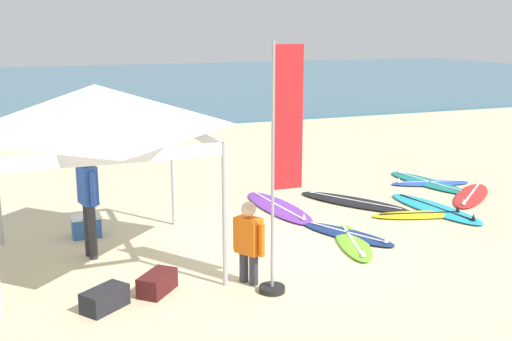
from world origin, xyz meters
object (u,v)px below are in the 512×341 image
surfboard_lime (353,242)px  banner_flag (281,180)px  surfboard_purple (279,207)px  gear_bag_near_tent (157,283)px  person_orange (249,239)px  gear_bag_by_pole (105,299)px  surfboard_cyan (435,208)px  surfboard_red (471,195)px  person_blue (88,197)px  surfboard_navy (348,234)px  surfboard_black (353,202)px  surfboard_yellow (420,215)px  canopy_tent (96,109)px  cooler_box (86,226)px  surfboard_blue (430,183)px  surfboard_teal (427,182)px

surfboard_lime → banner_flag: bearing=-146.0°
surfboard_purple → gear_bag_near_tent: gear_bag_near_tent is taller
person_orange → gear_bag_by_pole: size_ratio=2.00×
surfboard_purple → banner_flag: (-1.55, -3.63, 1.54)m
surfboard_cyan → gear_bag_by_pole: size_ratio=4.15×
surfboard_red → gear_bag_near_tent: bearing=-161.8°
person_blue → person_orange: person_blue is taller
surfboard_navy → surfboard_cyan: 2.51m
gear_bag_by_pole → surfboard_black: bearing=30.0°
gear_bag_near_tent → gear_bag_by_pole: (-0.74, -0.26, 0.00)m
surfboard_navy → surfboard_yellow: same height
canopy_tent → person_blue: (-0.15, 0.33, -1.40)m
surfboard_yellow → banner_flag: banner_flag is taller
surfboard_red → gear_bag_by_pole: gear_bag_by_pole is taller
banner_flag → cooler_box: size_ratio=6.80×
cooler_box → surfboard_blue: bearing=6.4°
person_blue → surfboard_cyan: bearing=1.4°
person_blue → cooler_box: 1.30m
surfboard_black → surfboard_purple: same height
surfboard_navy → person_blue: (-4.28, 0.58, 0.95)m
surfboard_navy → person_blue: bearing=172.2°
surfboard_navy → surfboard_yellow: (1.86, 0.51, 0.00)m
surfboard_black → surfboard_red: bearing=-10.7°
canopy_tent → surfboard_teal: size_ratio=1.27×
surfboard_purple → surfboard_teal: bearing=8.9°
surfboard_blue → cooler_box: bearing=-173.6°
surfboard_red → gear_bag_by_pole: (-8.07, -2.67, 0.10)m
surfboard_navy → surfboard_black: 2.09m
canopy_tent → surfboard_yellow: 6.44m
surfboard_yellow → cooler_box: size_ratio=3.85×
surfboard_lime → gear_bag_near_tent: size_ratio=3.19×
surfboard_red → surfboard_lime: bearing=-156.4°
surfboard_purple → person_blue: bearing=-160.3°
person_orange → cooler_box: bearing=123.6°
surfboard_navy → surfboard_blue: 4.35m
surfboard_yellow → person_blue: person_blue is taller
banner_flag → gear_bag_by_pole: size_ratio=5.67×
surfboard_yellow → person_orange: 4.58m
surfboard_blue → canopy_tent: bearing=-163.7°
surfboard_blue → banner_flag: bearing=-143.2°
surfboard_yellow → person_blue: size_ratio=1.13×
surfboard_blue → gear_bag_by_pole: size_ratio=3.16×
surfboard_blue → cooler_box: cooler_box is taller
surfboard_yellow → person_blue: (-6.14, 0.08, 0.95)m
surfboard_lime → person_orange: bearing=-158.4°
surfboard_lime → person_orange: size_ratio=1.59×
surfboard_red → surfboard_yellow: same height
surfboard_red → surfboard_black: same height
surfboard_black → surfboard_purple: (-1.59, 0.19, -0.00)m
surfboard_lime → surfboard_navy: bearing=72.1°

